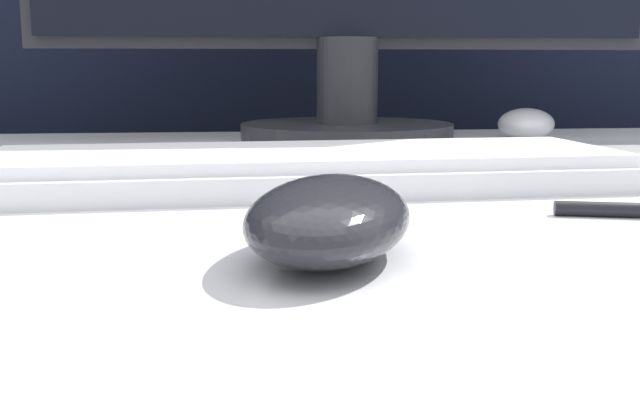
{
  "coord_description": "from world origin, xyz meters",
  "views": [
    {
      "loc": [
        0.02,
        -0.53,
        0.85
      ],
      "look_at": [
        0.05,
        -0.19,
        0.79
      ],
      "focal_mm": 42.0,
      "sensor_mm": 36.0,
      "label": 1
    }
  ],
  "objects": [
    {
      "name": "keyboard",
      "position": [
        0.06,
        -0.03,
        0.78
      ],
      "size": [
        0.45,
        0.17,
        0.02
      ],
      "rotation": [
        0.0,
        0.0,
        0.05
      ],
      "color": "white",
      "rests_on": "desk"
    },
    {
      "name": "partition_panel",
      "position": [
        0.0,
        0.55,
        0.68
      ],
      "size": [
        5.0,
        0.03,
        1.36
      ],
      "color": "black",
      "rests_on": "ground_plane"
    },
    {
      "name": "computer_mouse_near",
      "position": [
        0.05,
        -0.22,
        0.78
      ],
      "size": [
        0.1,
        0.13,
        0.03
      ],
      "rotation": [
        0.0,
        0.0,
        -0.31
      ],
      "color": "#232328",
      "rests_on": "desk"
    },
    {
      "name": "computer_mouse_far",
      "position": [
        0.33,
        0.27,
        0.79
      ],
      "size": [
        0.1,
        0.13,
        0.03
      ],
      "rotation": [
        0.0,
        0.0,
        -0.43
      ],
      "color": "silver",
      "rests_on": "desk"
    }
  ]
}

